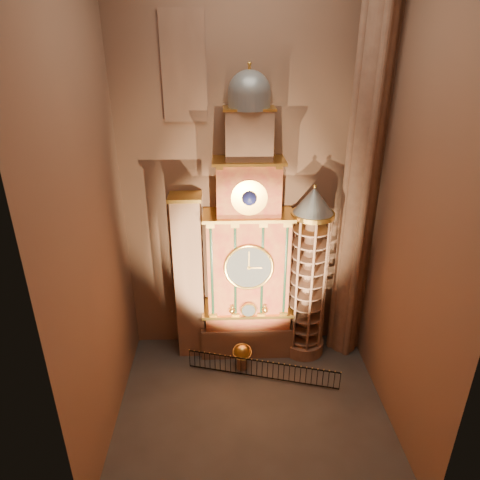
{
  "coord_description": "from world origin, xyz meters",
  "views": [
    {
      "loc": [
        -1.3,
        -16.86,
        17.45
      ],
      "look_at": [
        -0.53,
        3.0,
        8.42
      ],
      "focal_mm": 32.0,
      "sensor_mm": 36.0,
      "label": 1
    }
  ],
  "objects_px": {
    "astronomical_clock": "(248,253)",
    "celestial_globe": "(242,354)",
    "stair_turret": "(308,276)",
    "portrait_tower": "(189,278)",
    "iron_railing": "(262,370)"
  },
  "relations": [
    {
      "from": "astronomical_clock",
      "to": "portrait_tower",
      "type": "height_order",
      "value": "astronomical_clock"
    },
    {
      "from": "astronomical_clock",
      "to": "stair_turret",
      "type": "bearing_deg",
      "value": -4.3
    },
    {
      "from": "astronomical_clock",
      "to": "stair_turret",
      "type": "distance_m",
      "value": 3.78
    },
    {
      "from": "stair_turret",
      "to": "iron_railing",
      "type": "height_order",
      "value": "stair_turret"
    },
    {
      "from": "stair_turret",
      "to": "celestial_globe",
      "type": "relative_size",
      "value": 6.59
    },
    {
      "from": "celestial_globe",
      "to": "iron_railing",
      "type": "xyz_separation_m",
      "value": [
        1.11,
        -0.94,
        -0.34
      ]
    },
    {
      "from": "portrait_tower",
      "to": "celestial_globe",
      "type": "bearing_deg",
      "value": -31.64
    },
    {
      "from": "stair_turret",
      "to": "celestial_globe",
      "type": "bearing_deg",
      "value": -158.1
    },
    {
      "from": "celestial_globe",
      "to": "iron_railing",
      "type": "relative_size",
      "value": 0.2
    },
    {
      "from": "stair_turret",
      "to": "portrait_tower",
      "type": "bearing_deg",
      "value": 177.67
    },
    {
      "from": "celestial_globe",
      "to": "iron_railing",
      "type": "distance_m",
      "value": 1.49
    },
    {
      "from": "astronomical_clock",
      "to": "portrait_tower",
      "type": "relative_size",
      "value": 1.64
    },
    {
      "from": "astronomical_clock",
      "to": "celestial_globe",
      "type": "relative_size",
      "value": 10.18
    },
    {
      "from": "portrait_tower",
      "to": "celestial_globe",
      "type": "relative_size",
      "value": 6.22
    },
    {
      "from": "portrait_tower",
      "to": "stair_turret",
      "type": "distance_m",
      "value": 6.91
    }
  ]
}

